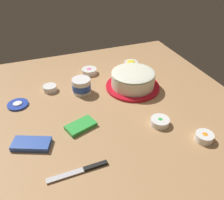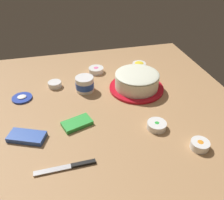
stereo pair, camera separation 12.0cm
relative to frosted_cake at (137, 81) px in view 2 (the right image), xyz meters
The scene contains 12 objects.
ground_plane 0.33m from the frosted_cake, 35.09° to the left, with size 1.54×1.54×0.00m, color tan.
frosted_cake is the anchor object (origin of this frame).
frosting_tub 0.29m from the frosted_cake, 11.00° to the right, with size 0.10×0.10×0.08m.
frosting_tub_lid 0.63m from the frosted_cake, ahead, with size 0.11×0.11×0.02m.
spreading_knife 0.63m from the frosted_cake, 48.17° to the left, with size 0.24×0.03×0.01m.
sprinkle_bowl_green 0.34m from the frosted_cake, 87.29° to the left, with size 0.09×0.09×0.03m.
sprinkle_bowl_pink 0.31m from the frosted_cake, 53.28° to the right, with size 0.09×0.09×0.03m.
sprinkle_bowl_blue 0.47m from the frosted_cake, 16.70° to the right, with size 0.08×0.08×0.03m.
sprinkle_bowl_orange 0.51m from the frosted_cake, 102.51° to the left, with size 0.08×0.08×0.03m.
sprinkle_bowl_yellow 0.27m from the frosted_cake, 112.27° to the right, with size 0.09×0.09×0.04m.
candy_box_lower 0.65m from the frosted_cake, 24.50° to the left, with size 0.16×0.08×0.02m, color #2D51B2.
candy_box_upper 0.44m from the frosted_cake, 32.04° to the left, with size 0.13×0.08×0.02m, color green.
Camera 2 is at (0.14, 0.90, 0.74)m, focal length 38.21 mm.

